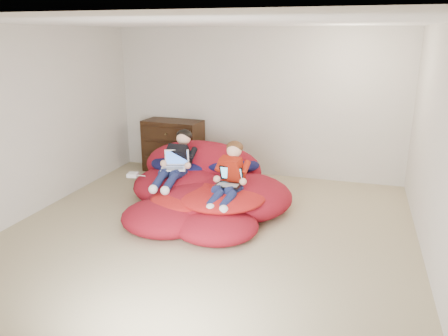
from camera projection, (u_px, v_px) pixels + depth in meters
room_shell at (209, 214)px, 5.46m from camera, size 5.10×5.10×2.77m
dresser at (173, 146)px, 7.83m from camera, size 1.06×0.62×0.92m
beanbag_pile at (205, 190)px, 6.20m from camera, size 2.42×2.35×0.89m
cream_pillow at (184, 150)px, 6.92m from camera, size 0.39×0.25×0.25m
older_boy at (177, 159)px, 6.22m from camera, size 0.32×1.08×0.69m
younger_boy at (230, 174)px, 5.68m from camera, size 0.37×0.94×0.72m
laptop_white at (175, 164)px, 6.16m from camera, size 0.40×0.38×0.25m
laptop_black at (230, 180)px, 5.68m from camera, size 0.33×0.32×0.22m
power_adapter at (133, 175)px, 6.35m from camera, size 0.17×0.17×0.05m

